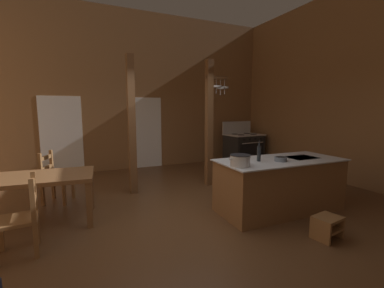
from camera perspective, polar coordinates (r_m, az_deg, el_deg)
The scene contains 16 objects.
ground_plane at distance 4.29m, azimuth -1.68°, elevation -16.60°, with size 9.03×8.42×0.10m, color brown.
wall_back at distance 7.65m, azimuth -13.22°, elevation 11.26°, with size 9.03×0.14×4.43m, color brown.
wall_right at distance 6.75m, azimuth 33.84°, elevation 10.67°, with size 0.14×8.42×4.43m, color brown.
glazed_door_back_left at distance 7.46m, azimuth -26.92°, elevation 1.58°, with size 1.00×0.01×2.05m, color white.
glazed_panel_back_right at distance 7.69m, azimuth -9.83°, elevation 2.47°, with size 0.84×0.01×2.05m, color white.
kitchen_island at distance 4.67m, azimuth 18.79°, elevation -8.56°, with size 2.18×1.00×0.88m.
stove_range at distance 8.34m, azimuth 11.36°, elevation -0.92°, with size 1.21×0.91×1.32m.
support_post_with_pot_rack at distance 5.75m, azimuth 4.08°, elevation 5.55°, with size 0.55×0.24×2.78m.
support_post_center at distance 5.29m, azimuth -13.21°, elevation 3.97°, with size 0.14×0.14×2.78m.
step_stool at distance 4.02m, azimuth 27.78°, elevation -15.70°, with size 0.40×0.33×0.30m.
dining_table at distance 4.50m, azimuth -31.98°, elevation -7.16°, with size 1.77×1.04×0.74m.
ladderback_chair_near_window at distance 5.42m, azimuth -28.14°, elevation -6.71°, with size 0.58×0.58×0.95m.
ladderback_chair_by_post at distance 3.74m, azimuth -33.60°, elevation -13.40°, with size 0.47×0.47×0.95m.
stockpot_on_counter at distance 3.86m, azimuth 10.62°, elevation -3.61°, with size 0.37×0.30×0.17m.
mixing_bowl_on_counter at distance 4.41m, azimuth 19.06°, elevation -3.16°, with size 0.20×0.20×0.07m.
bottle_tall_on_counter at distance 4.29m, azimuth 14.62°, elevation -2.00°, with size 0.06×0.06×0.33m.
Camera 1 is at (-1.50, -3.61, 1.72)m, focal length 24.06 mm.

